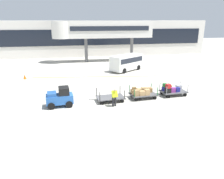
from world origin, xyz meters
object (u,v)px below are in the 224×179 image
baggage_tug (60,97)px  baggage_handler (114,96)px  shuttle_van (127,62)px  baggage_cart_tail (172,90)px  baggage_cart_lead (110,97)px  baggage_cart_middle (142,92)px  safety_cone_near (25,77)px

baggage_tug → baggage_handler: bearing=-11.7°
shuttle_van → baggage_cart_tail: bearing=-82.1°
baggage_cart_lead → baggage_cart_tail: size_ratio=1.00×
baggage_cart_tail → baggage_handler: (-5.73, -1.70, 0.32)m
baggage_cart_middle → safety_cone_near: (-11.40, 8.89, -0.26)m
baggage_cart_middle → safety_cone_near: 14.46m
baggage_cart_tail → safety_cone_near: bearing=148.8°
baggage_tug → baggage_cart_middle: size_ratio=0.72×
safety_cone_near → shuttle_van: bearing=9.6°
baggage_handler → safety_cone_near: size_ratio=2.84×
baggage_cart_tail → safety_cone_near: (-14.35, 8.68, -0.27)m
shuttle_van → safety_cone_near: size_ratio=9.14×
baggage_cart_lead → baggage_handler: (0.12, -1.22, 0.52)m
baggage_cart_middle → baggage_handler: baggage_handler is taller
baggage_cart_tail → baggage_handler: size_ratio=1.95×
baggage_tug → baggage_handler: baggage_tug is taller
baggage_cart_lead → baggage_cart_tail: (5.84, 0.48, 0.20)m
baggage_tug → shuttle_van: bearing=54.0°
baggage_cart_tail → safety_cone_near: size_ratio=5.54×
baggage_cart_tail → baggage_handler: baggage_handler is taller
baggage_cart_lead → safety_cone_near: 12.50m
baggage_cart_tail → baggage_cart_middle: bearing=-176.0°
baggage_handler → shuttle_van: shuttle_van is taller
safety_cone_near → baggage_cart_tail: bearing=-31.2°
baggage_cart_lead → baggage_handler: 1.33m
baggage_handler → shuttle_van: bearing=71.4°
baggage_handler → shuttle_van: size_ratio=0.31×
baggage_cart_middle → baggage_cart_tail: 2.95m
baggage_cart_lead → baggage_cart_middle: size_ratio=1.00×
baggage_cart_lead → baggage_cart_middle: same height
baggage_tug → baggage_cart_tail: (9.99, 0.81, -0.20)m
baggage_cart_middle → baggage_handler: size_ratio=1.95×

